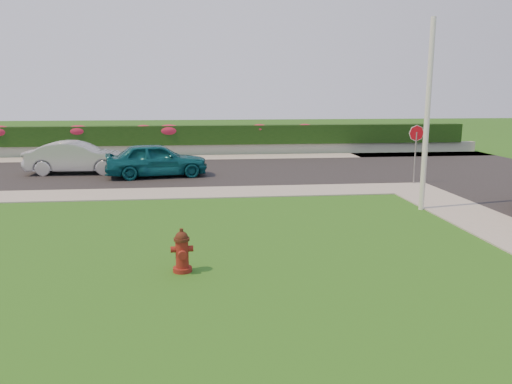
{
  "coord_description": "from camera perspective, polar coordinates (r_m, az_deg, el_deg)",
  "views": [
    {
      "loc": [
        -0.82,
        -8.71,
        3.53
      ],
      "look_at": [
        0.64,
        4.46,
        0.9
      ],
      "focal_mm": 35.0,
      "sensor_mm": 36.0,
      "label": 1
    }
  ],
  "objects": [
    {
      "name": "flower_clump_e",
      "position": [
        29.49,
        0.41,
        7.23
      ],
      "size": [
        1.11,
        0.72,
        0.56
      ],
      "primitive_type": "ellipsoid",
      "color": "#BB2048",
      "rests_on": "hedge"
    },
    {
      "name": "utility_pole",
      "position": [
        15.88,
        18.97,
        8.16
      ],
      "size": [
        0.16,
        0.16,
        5.69
      ],
      "primitive_type": "cylinder",
      "color": "silver",
      "rests_on": "ground"
    },
    {
      "name": "flower_clump_d",
      "position": [
        29.34,
        -9.9,
        6.93
      ],
      "size": [
        1.4,
        0.9,
        0.7
      ],
      "primitive_type": "ellipsoid",
      "color": "#BB2048",
      "rests_on": "hedge"
    },
    {
      "name": "curb_corner",
      "position": [
        19.68,
        17.2,
        0.44
      ],
      "size": [
        2.0,
        2.0,
        0.04
      ],
      "primitive_type": "cube",
      "color": "gray",
      "rests_on": "ground"
    },
    {
      "name": "ground",
      "position": [
        9.44,
        -0.91,
        -10.75
      ],
      "size": [
        120.0,
        120.0,
        0.0
      ],
      "primitive_type": "plane",
      "color": "black",
      "rests_on": "ground"
    },
    {
      "name": "flower_clump_c",
      "position": [
        29.46,
        -12.73,
        6.96
      ],
      "size": [
        1.09,
        0.7,
        0.55
      ],
      "primitive_type": "ellipsoid",
      "color": "#BB2048",
      "rests_on": "hedge"
    },
    {
      "name": "retaining_wall",
      "position": [
        29.39,
        -6.66,
        4.83
      ],
      "size": [
        34.0,
        0.4,
        0.6
      ],
      "primitive_type": "cube",
      "color": "gray",
      "rests_on": "ground"
    },
    {
      "name": "flower_clump_a",
      "position": [
        31.32,
        -27.25,
        6.13
      ],
      "size": [
        1.4,
        0.9,
        0.7
      ],
      "primitive_type": "ellipsoid",
      "color": "#BB2048",
      "rests_on": "hedge"
    },
    {
      "name": "flower_clump_b",
      "position": [
        30.08,
        -19.64,
        6.58
      ],
      "size": [
        1.33,
        0.85,
        0.66
      ],
      "primitive_type": "ellipsoid",
      "color": "#BB2048",
      "rests_on": "hedge"
    },
    {
      "name": "sedan_silver",
      "position": [
        23.44,
        -19.75,
        3.75
      ],
      "size": [
        4.32,
        1.54,
        1.42
      ],
      "primitive_type": "imported",
      "rotation": [
        0.0,
        0.0,
        1.56
      ],
      "color": "#A5A9AD",
      "rests_on": "street_far"
    },
    {
      "name": "flower_clump_f",
      "position": [
        29.92,
        5.6,
        7.24
      ],
      "size": [
        1.09,
        0.7,
        0.54
      ],
      "primitive_type": "ellipsoid",
      "color": "#BB2048",
      "rests_on": "hedge"
    },
    {
      "name": "sidewalk_beyond",
      "position": [
        27.93,
        -6.66,
        3.92
      ],
      "size": [
        34.0,
        2.0,
        0.04
      ],
      "primitive_type": "cube",
      "color": "gray",
      "rests_on": "ground"
    },
    {
      "name": "street_far",
      "position": [
        23.36,
        -16.57,
        2.11
      ],
      "size": [
        26.0,
        8.0,
        0.04
      ],
      "primitive_type": "cube",
      "color": "black",
      "rests_on": "ground"
    },
    {
      "name": "sidewalk_far",
      "position": [
        18.79,
        -22.21,
        -0.39
      ],
      "size": [
        24.0,
        2.0,
        0.04
      ],
      "primitive_type": "cube",
      "color": "gray",
      "rests_on": "ground"
    },
    {
      "name": "hedge",
      "position": [
        29.41,
        -6.7,
        6.5
      ],
      "size": [
        32.0,
        0.9,
        1.1
      ],
      "primitive_type": "cube",
      "color": "black",
      "rests_on": "retaining_wall"
    },
    {
      "name": "stop_sign",
      "position": [
        20.48,
        17.83,
        5.58
      ],
      "size": [
        0.63,
        0.07,
        2.33
      ],
      "rotation": [
        0.0,
        0.0,
        -0.32
      ],
      "color": "slate",
      "rests_on": "ground"
    },
    {
      "name": "sedan_teal",
      "position": [
        21.58,
        -11.29,
        3.64
      ],
      "size": [
        4.46,
        2.36,
        1.45
      ],
      "primitive_type": "imported",
      "rotation": [
        0.0,
        0.0,
        1.73
      ],
      "color": "#0B4B56",
      "rests_on": "street_far"
    },
    {
      "name": "fire_hydrant",
      "position": [
        10.14,
        -8.46,
        -6.73
      ],
      "size": [
        0.46,
        0.43,
        0.89
      ],
      "rotation": [
        0.0,
        0.0,
        0.08
      ],
      "color": "#57120D",
      "rests_on": "ground"
    }
  ]
}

